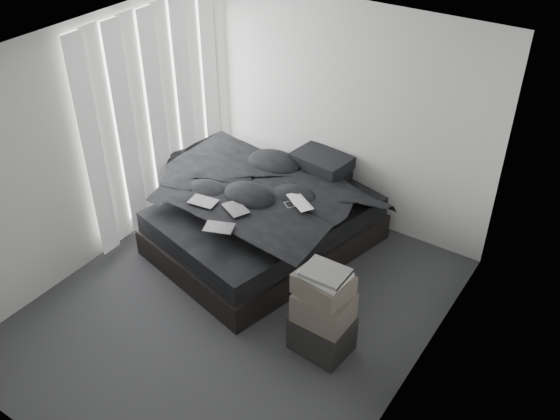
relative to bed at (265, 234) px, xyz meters
The scene contains 25 objects.
floor 1.09m from the bed, 70.93° to the right, with size 3.60×4.20×0.01m, color #343437.
ceiling 2.67m from the bed, 70.93° to the right, with size 3.60×4.20×0.01m, color white.
wall_back 1.61m from the bed, 71.92° to the left, with size 3.60×0.01×2.60m, color silver.
wall_front 3.34m from the bed, 83.55° to the right, with size 3.60×0.01×2.60m, color silver.
wall_left 2.11m from the bed, 144.83° to the right, with size 0.01×4.20×2.60m, color silver.
wall_right 2.64m from the bed, 25.35° to the right, with size 0.01×4.20×2.60m, color silver.
window_left 1.86m from the bed, behind, with size 0.02×2.00×2.30m, color white.
curtain_left 1.78m from the bed, behind, with size 0.06×2.12×2.48m, color white.
bed is the anchor object (origin of this frame).
mattress 0.28m from the bed, ahead, with size 1.67×2.23×0.24m, color black.
duvet 0.54m from the bed, 103.31° to the right, with size 1.69×1.96×0.27m, color black.
pillow_lower 1.01m from the bed, 80.27° to the left, with size 0.69×0.47×0.16m, color black.
pillow_upper 1.07m from the bed, 75.22° to the left, with size 0.65×0.45×0.14m, color black.
laptop 0.80m from the bed, ahead, with size 0.37×0.24×0.03m, color silver.
comic_a 0.95m from the bed, 127.75° to the right, with size 0.29×0.19×0.01m, color black.
comic_b 0.81m from the bed, 96.19° to the right, with size 0.29×0.19×0.01m, color black.
comic_c 1.06m from the bed, 88.89° to the right, with size 0.29×0.19×0.01m, color black.
side_stand 0.68m from the bed, behind, with size 0.35×0.35×0.64m, color black.
papers 0.82m from the bed, behind, with size 0.25×0.18×0.01m, color white.
floor_books 0.60m from the bed, 160.84° to the left, with size 0.14×0.20×0.14m, color black.
box_lower 1.67m from the bed, 36.66° to the right, with size 0.52×0.41×0.38m, color black.
box_mid 1.72m from the bed, 36.79° to the right, with size 0.48×0.38×0.29m, color #584E46.
box_upper 1.77m from the bed, 36.87° to the right, with size 0.46×0.37×0.20m, color #584E46.
art_book_white 1.83m from the bed, 36.66° to the right, with size 0.39×0.32×0.04m, color silver.
art_book_snake 1.86m from the bed, 36.79° to the right, with size 0.38×0.30×0.04m, color silver.
Camera 1 is at (2.94, -3.59, 4.38)m, focal length 40.00 mm.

